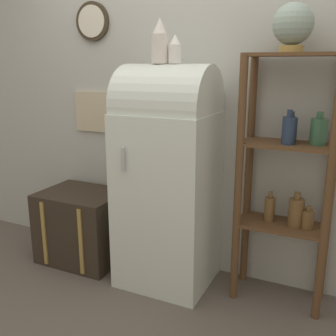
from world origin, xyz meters
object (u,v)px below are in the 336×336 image
globe (293,25)px  vase_left (160,42)px  refrigerator (168,174)px  vase_center (175,50)px  suitcase_trunk (83,226)px

globe → vase_left: 0.81m
refrigerator → vase_center: (0.05, -0.00, 0.82)m
suitcase_trunk → vase_left: vase_left is taller
vase_left → vase_center: size_ratio=1.57×
suitcase_trunk → refrigerator: bearing=0.6°
refrigerator → vase_left: size_ratio=5.46×
vase_center → globe: bearing=6.9°
globe → vase_left: (-0.80, -0.09, -0.08)m
suitcase_trunk → vase_left: bearing=0.1°
refrigerator → globe: size_ratio=5.65×
refrigerator → suitcase_trunk: 0.92m
vase_left → globe: bearing=6.2°
refrigerator → suitcase_trunk: bearing=-179.4°
globe → vase_center: 0.71m
suitcase_trunk → globe: size_ratio=2.31×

